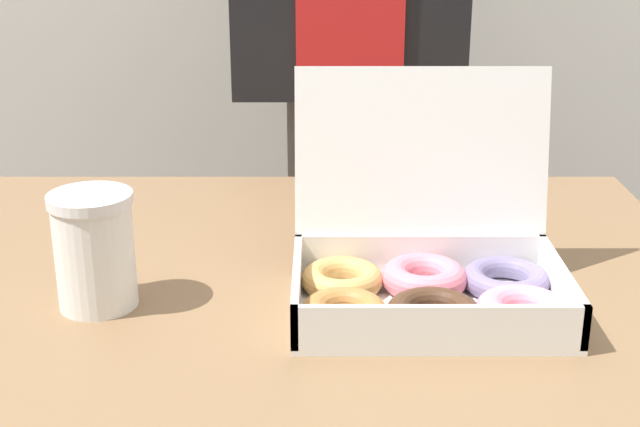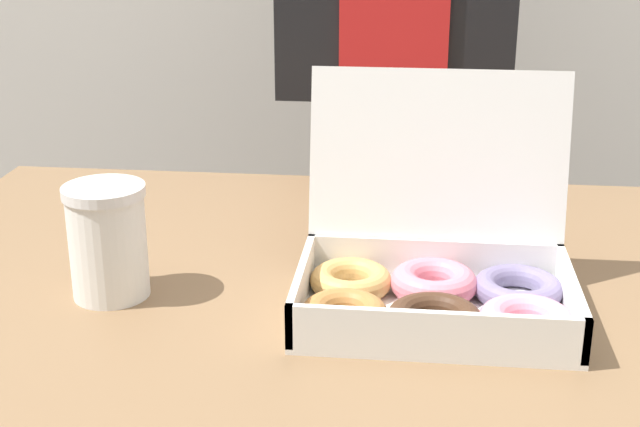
% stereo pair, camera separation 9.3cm
% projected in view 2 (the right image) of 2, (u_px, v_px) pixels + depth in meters
% --- Properties ---
extents(donut_box, '(0.32, 0.25, 0.25)m').
position_uv_depth(donut_box, '(437.00, 283.00, 0.98)').
color(donut_box, white).
rests_on(donut_box, table).
extents(coffee_cup, '(0.09, 0.09, 0.13)m').
position_uv_depth(coffee_cup, '(108.00, 241.00, 1.01)').
color(coffee_cup, white).
rests_on(coffee_cup, table).
extents(person_customer, '(0.41, 0.23, 1.64)m').
position_uv_depth(person_customer, '(395.00, 61.00, 1.60)').
color(person_customer, '#665B51').
rests_on(person_customer, ground_plane).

